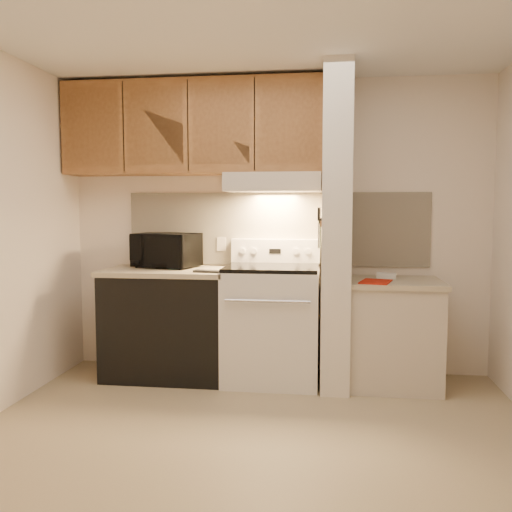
# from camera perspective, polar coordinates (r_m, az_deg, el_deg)

# --- Properties ---
(floor) EXTENTS (3.60, 3.60, 0.00)m
(floor) POSITION_cam_1_polar(r_m,az_deg,el_deg) (3.51, -0.34, -18.68)
(floor) COLOR tan
(floor) RESTS_ON ground
(ceiling) EXTENTS (3.60, 3.60, 0.00)m
(ceiling) POSITION_cam_1_polar(r_m,az_deg,el_deg) (3.40, -0.37, 23.70)
(ceiling) COLOR white
(ceiling) RESTS_ON wall_back
(wall_back) EXTENTS (3.60, 2.50, 0.02)m
(wall_back) POSITION_cam_1_polar(r_m,az_deg,el_deg) (4.71, 2.14, 3.04)
(wall_back) COLOR #F4E3D0
(wall_back) RESTS_ON floor
(backsplash) EXTENTS (2.60, 0.02, 0.63)m
(backsplash) POSITION_cam_1_polar(r_m,az_deg,el_deg) (4.70, 2.12, 2.85)
(backsplash) COLOR #F6E9CC
(backsplash) RESTS_ON wall_back
(range_body) EXTENTS (0.76, 0.65, 0.92)m
(range_body) POSITION_cam_1_polar(r_m,az_deg,el_deg) (4.47, 1.69, -7.29)
(range_body) COLOR silver
(range_body) RESTS_ON floor
(oven_window) EXTENTS (0.50, 0.01, 0.30)m
(oven_window) POSITION_cam_1_polar(r_m,az_deg,el_deg) (4.15, 1.24, -7.68)
(oven_window) COLOR black
(oven_window) RESTS_ON range_body
(oven_handle) EXTENTS (0.65, 0.02, 0.02)m
(oven_handle) POSITION_cam_1_polar(r_m,az_deg,el_deg) (4.07, 1.19, -4.77)
(oven_handle) COLOR silver
(oven_handle) RESTS_ON range_body
(cooktop) EXTENTS (0.74, 0.64, 0.03)m
(cooktop) POSITION_cam_1_polar(r_m,az_deg,el_deg) (4.39, 1.70, -1.22)
(cooktop) COLOR black
(cooktop) RESTS_ON range_body
(range_backguard) EXTENTS (0.76, 0.08, 0.20)m
(range_backguard) POSITION_cam_1_polar(r_m,az_deg,el_deg) (4.66, 2.06, 0.56)
(range_backguard) COLOR silver
(range_backguard) RESTS_ON range_body
(range_display) EXTENTS (0.10, 0.01, 0.04)m
(range_display) POSITION_cam_1_polar(r_m,az_deg,el_deg) (4.62, 2.01, 0.52)
(range_display) COLOR black
(range_display) RESTS_ON range_backguard
(range_knob_left_outer) EXTENTS (0.05, 0.02, 0.05)m
(range_knob_left_outer) POSITION_cam_1_polar(r_m,az_deg,el_deg) (4.65, -1.43, 0.55)
(range_knob_left_outer) COLOR silver
(range_knob_left_outer) RESTS_ON range_backguard
(range_knob_left_inner) EXTENTS (0.05, 0.02, 0.05)m
(range_knob_left_inner) POSITION_cam_1_polar(r_m,az_deg,el_deg) (4.64, -0.21, 0.54)
(range_knob_left_inner) COLOR silver
(range_knob_left_inner) RESTS_ON range_backguard
(range_knob_right_inner) EXTENTS (0.05, 0.02, 0.05)m
(range_knob_right_inner) POSITION_cam_1_polar(r_m,az_deg,el_deg) (4.60, 4.24, 0.49)
(range_knob_right_inner) COLOR silver
(range_knob_right_inner) RESTS_ON range_backguard
(range_knob_right_outer) EXTENTS (0.05, 0.02, 0.05)m
(range_knob_right_outer) POSITION_cam_1_polar(r_m,az_deg,el_deg) (4.60, 5.48, 0.48)
(range_knob_right_outer) COLOR silver
(range_knob_right_outer) RESTS_ON range_backguard
(dishwasher_front) EXTENTS (1.00, 0.63, 0.87)m
(dishwasher_front) POSITION_cam_1_polar(r_m,az_deg,el_deg) (4.65, -9.24, -7.18)
(dishwasher_front) COLOR black
(dishwasher_front) RESTS_ON floor
(left_countertop) EXTENTS (1.04, 0.67, 0.04)m
(left_countertop) POSITION_cam_1_polar(r_m,az_deg,el_deg) (4.58, -9.32, -1.60)
(left_countertop) COLOR #B6A88B
(left_countertop) RESTS_ON dishwasher_front
(spoon_rest) EXTENTS (0.25, 0.11, 0.02)m
(spoon_rest) POSITION_cam_1_polar(r_m,az_deg,el_deg) (4.28, -4.96, -1.62)
(spoon_rest) COLOR black
(spoon_rest) RESTS_ON left_countertop
(teal_jar) EXTENTS (0.11, 0.11, 0.10)m
(teal_jar) POSITION_cam_1_polar(r_m,az_deg,el_deg) (4.55, -8.75, -0.73)
(teal_jar) COLOR #326D68
(teal_jar) RESTS_ON left_countertop
(outlet) EXTENTS (0.08, 0.01, 0.12)m
(outlet) POSITION_cam_1_polar(r_m,az_deg,el_deg) (4.76, -3.66, 1.25)
(outlet) COLOR beige
(outlet) RESTS_ON backsplash
(microwave) EXTENTS (0.60, 0.48, 0.29)m
(microwave) POSITION_cam_1_polar(r_m,az_deg,el_deg) (4.71, -9.44, 0.60)
(microwave) COLOR black
(microwave) RESTS_ON left_countertop
(partition_pillar) EXTENTS (0.22, 0.70, 2.50)m
(partition_pillar) POSITION_cam_1_polar(r_m,az_deg,el_deg) (4.34, 8.43, 2.82)
(partition_pillar) COLOR silver
(partition_pillar) RESTS_ON floor
(pillar_trim) EXTENTS (0.01, 0.70, 0.04)m
(pillar_trim) POSITION_cam_1_polar(r_m,az_deg,el_deg) (4.34, 6.90, 3.50)
(pillar_trim) COLOR #9D6738
(pillar_trim) RESTS_ON partition_pillar
(knife_strip) EXTENTS (0.02, 0.42, 0.04)m
(knife_strip) POSITION_cam_1_polar(r_m,az_deg,el_deg) (4.29, 6.82, 3.75)
(knife_strip) COLOR black
(knife_strip) RESTS_ON partition_pillar
(knife_blade_a) EXTENTS (0.01, 0.03, 0.16)m
(knife_blade_a) POSITION_cam_1_polar(r_m,az_deg,el_deg) (4.13, 6.61, 2.32)
(knife_blade_a) COLOR silver
(knife_blade_a) RESTS_ON knife_strip
(knife_handle_a) EXTENTS (0.02, 0.02, 0.10)m
(knife_handle_a) POSITION_cam_1_polar(r_m,az_deg,el_deg) (4.13, 6.63, 4.40)
(knife_handle_a) COLOR black
(knife_handle_a) RESTS_ON knife_strip
(knife_blade_b) EXTENTS (0.01, 0.04, 0.18)m
(knife_blade_b) POSITION_cam_1_polar(r_m,az_deg,el_deg) (4.22, 6.63, 2.24)
(knife_blade_b) COLOR silver
(knife_blade_b) RESTS_ON knife_strip
(knife_handle_b) EXTENTS (0.02, 0.02, 0.10)m
(knife_handle_b) POSITION_cam_1_polar(r_m,az_deg,el_deg) (4.21, 6.65, 4.41)
(knife_handle_b) COLOR black
(knife_handle_b) RESTS_ON knife_strip
(knife_blade_c) EXTENTS (0.01, 0.04, 0.20)m
(knife_blade_c) POSITION_cam_1_polar(r_m,az_deg,el_deg) (4.29, 6.64, 2.15)
(knife_blade_c) COLOR silver
(knife_blade_c) RESTS_ON knife_strip
(knife_handle_c) EXTENTS (0.02, 0.02, 0.10)m
(knife_handle_c) POSITION_cam_1_polar(r_m,az_deg,el_deg) (4.30, 6.66, 4.42)
(knife_handle_c) COLOR black
(knife_handle_c) RESTS_ON knife_strip
(knife_blade_d) EXTENTS (0.01, 0.04, 0.16)m
(knife_blade_d) POSITION_cam_1_polar(r_m,az_deg,el_deg) (4.38, 6.66, 2.47)
(knife_blade_d) COLOR silver
(knife_blade_d) RESTS_ON knife_strip
(knife_handle_d) EXTENTS (0.02, 0.02, 0.10)m
(knife_handle_d) POSITION_cam_1_polar(r_m,az_deg,el_deg) (4.38, 6.68, 4.43)
(knife_handle_d) COLOR black
(knife_handle_d) RESTS_ON knife_strip
(knife_blade_e) EXTENTS (0.01, 0.04, 0.18)m
(knife_blade_e) POSITION_cam_1_polar(r_m,az_deg,el_deg) (4.45, 6.67, 2.38)
(knife_blade_e) COLOR silver
(knife_blade_e) RESTS_ON knife_strip
(knife_handle_e) EXTENTS (0.02, 0.02, 0.10)m
(knife_handle_e) POSITION_cam_1_polar(r_m,az_deg,el_deg) (4.45, 6.69, 4.44)
(knife_handle_e) COLOR black
(knife_handle_e) RESTS_ON knife_strip
(oven_mitt) EXTENTS (0.03, 0.09, 0.23)m
(oven_mitt) POSITION_cam_1_polar(r_m,az_deg,el_deg) (4.51, 6.71, 2.32)
(oven_mitt) COLOR gray
(oven_mitt) RESTS_ON partition_pillar
(right_cab_base) EXTENTS (0.70, 0.60, 0.81)m
(right_cab_base) POSITION_cam_1_polar(r_m,az_deg,el_deg) (4.48, 14.23, -8.12)
(right_cab_base) COLOR beige
(right_cab_base) RESTS_ON floor
(right_countertop) EXTENTS (0.74, 0.64, 0.04)m
(right_countertop) POSITION_cam_1_polar(r_m,az_deg,el_deg) (4.41, 14.35, -2.73)
(right_countertop) COLOR #B6A88B
(right_countertop) RESTS_ON right_cab_base
(red_folder) EXTENTS (0.28, 0.33, 0.01)m
(red_folder) POSITION_cam_1_polar(r_m,az_deg,el_deg) (4.24, 12.48, -2.65)
(red_folder) COLOR #B01A09
(red_folder) RESTS_ON right_countertop
(white_box) EXTENTS (0.17, 0.12, 0.04)m
(white_box) POSITION_cam_1_polar(r_m,az_deg,el_deg) (4.51, 13.56, -2.02)
(white_box) COLOR white
(white_box) RESTS_ON right_countertop
(range_hood) EXTENTS (0.78, 0.44, 0.15)m
(range_hood) POSITION_cam_1_polar(r_m,az_deg,el_deg) (4.49, 1.89, 7.73)
(range_hood) COLOR beige
(range_hood) RESTS_ON upper_cabinets
(hood_lip) EXTENTS (0.78, 0.04, 0.06)m
(hood_lip) POSITION_cam_1_polar(r_m,az_deg,el_deg) (4.28, 1.61, 7.26)
(hood_lip) COLOR beige
(hood_lip) RESTS_ON range_hood
(upper_cabinets) EXTENTS (2.18, 0.33, 0.77)m
(upper_cabinets) POSITION_cam_1_polar(r_m,az_deg,el_deg) (4.70, -6.67, 13.21)
(upper_cabinets) COLOR #9D6738
(upper_cabinets) RESTS_ON wall_back
(cab_door_a) EXTENTS (0.46, 0.01, 0.63)m
(cab_door_a) POSITION_cam_1_polar(r_m,az_deg,el_deg) (4.82, -16.88, 12.84)
(cab_door_a) COLOR #9D6738
(cab_door_a) RESTS_ON upper_cabinets
(cab_gap_a) EXTENTS (0.01, 0.01, 0.73)m
(cab_gap_a) POSITION_cam_1_polar(r_m,az_deg,el_deg) (4.71, -13.78, 13.09)
(cab_gap_a) COLOR black
(cab_gap_a) RESTS_ON upper_cabinets
(cab_door_b) EXTENTS (0.46, 0.01, 0.63)m
(cab_door_b) POSITION_cam_1_polar(r_m,az_deg,el_deg) (4.62, -10.54, 13.30)
(cab_door_b) COLOR #9D6738
(cab_door_b) RESTS_ON upper_cabinets
(cab_gap_b) EXTENTS (0.01, 0.01, 0.73)m
(cab_gap_b) POSITION_cam_1_polar(r_m,az_deg,el_deg) (4.55, -7.18, 13.49)
(cab_gap_b) COLOR black
(cab_gap_b) RESTS_ON upper_cabinets
(cab_door_c) EXTENTS (0.46, 0.01, 0.63)m
(cab_door_c) POSITION_cam_1_polar(r_m,az_deg,el_deg) (4.49, -3.71, 13.63)
(cab_door_c) COLOR #9D6738
(cab_door_c) RESTS_ON upper_cabinets
(cab_gap_c) EXTENTS (0.01, 0.01, 0.73)m
(cab_gap_c) POSITION_cam_1_polar(r_m,az_deg,el_deg) (4.44, -0.16, 13.73)
(cab_gap_c) COLOR black
(cab_gap_c) RESTS_ON upper_cabinets
(cab_door_d) EXTENTS (0.46, 0.01, 0.63)m
(cab_door_d) POSITION_cam_1_polar(r_m,az_deg,el_deg) (4.42, 3.45, 13.77)
(cab_door_d) COLOR #9D6738
(cab_door_d) RESTS_ON upper_cabinets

